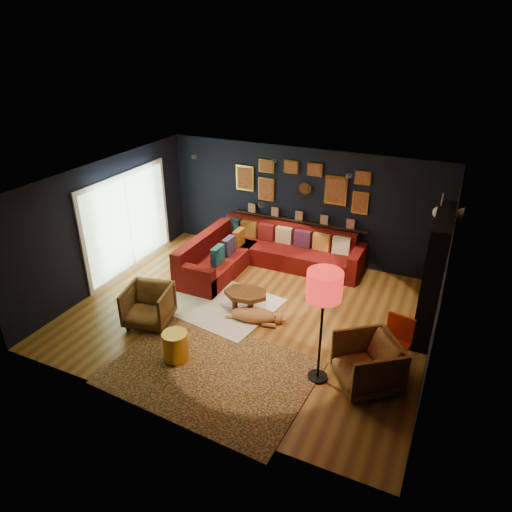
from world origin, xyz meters
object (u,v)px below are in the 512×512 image
at_px(gold_stool, 176,346).
at_px(orange_chair, 397,339).
at_px(sectional, 259,254).
at_px(coffee_table, 246,296).
at_px(armchair_right, 367,361).
at_px(pouf, 209,273).
at_px(armchair_left, 148,304).
at_px(dog, 254,313).
at_px(floor_lamp, 324,290).

relative_size(gold_stool, orange_chair, 0.57).
relative_size(sectional, coffee_table, 3.68).
bearing_deg(orange_chair, gold_stool, -147.11).
xyz_separation_m(armchair_right, orange_chair, (0.31, 0.61, 0.10)).
distance_m(coffee_table, orange_chair, 2.87).
xyz_separation_m(pouf, gold_stool, (0.80, -2.48, 0.06)).
bearing_deg(pouf, armchair_right, -25.22).
xyz_separation_m(sectional, pouf, (-0.69, -1.07, -0.12)).
xyz_separation_m(armchair_right, gold_stool, (-2.95, -0.71, -0.18)).
bearing_deg(armchair_left, pouf, 68.91).
height_order(armchair_left, dog, armchair_left).
relative_size(floor_lamp, dog, 1.63).
bearing_deg(gold_stool, dog, 65.06).
relative_size(pouf, gold_stool, 1.00).
distance_m(armchair_right, gold_stool, 3.04).
xyz_separation_m(armchair_left, dog, (1.74, 0.83, -0.21)).
bearing_deg(orange_chair, dog, -173.45).
distance_m(sectional, armchair_left, 3.01).
height_order(pouf, gold_stool, gold_stool).
height_order(coffee_table, pouf, coffee_table).
relative_size(armchair_left, dog, 0.70).
xyz_separation_m(armchair_left, orange_chair, (4.30, 0.63, 0.13)).
bearing_deg(pouf, orange_chair, -15.91).
relative_size(sectional, pouf, 6.59).
height_order(sectional, orange_chair, orange_chair).
distance_m(armchair_right, floor_lamp, 1.36).
relative_size(coffee_table, floor_lamp, 0.49).
xyz_separation_m(pouf, armchair_right, (3.75, -1.77, 0.24)).
bearing_deg(floor_lamp, coffee_table, 146.72).
bearing_deg(dog, coffee_table, 128.76).
bearing_deg(dog, sectional, 99.93).
distance_m(pouf, dog, 1.79).
bearing_deg(pouf, gold_stool, -72.10).
height_order(pouf, armchair_right, armchair_right).
height_order(sectional, armchair_left, sectional).
bearing_deg(coffee_table, gold_stool, -104.00).
bearing_deg(gold_stool, armchair_left, 146.59).
xyz_separation_m(coffee_table, pouf, (-1.23, 0.74, -0.17)).
xyz_separation_m(pouf, floor_lamp, (3.05, -1.93, 1.39)).
bearing_deg(gold_stool, sectional, 91.85).
bearing_deg(armchair_left, gold_stool, -46.92).
relative_size(gold_stool, floor_lamp, 0.28).
relative_size(coffee_table, armchair_left, 1.14).
bearing_deg(coffee_table, dog, -39.29).
bearing_deg(coffee_table, sectional, 106.76).
distance_m(sectional, orange_chair, 4.06).
bearing_deg(gold_stool, orange_chair, 21.99).
distance_m(armchair_right, dog, 2.40).
relative_size(coffee_table, gold_stool, 1.79).
xyz_separation_m(armchair_left, floor_lamp, (3.29, -0.14, 1.19)).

